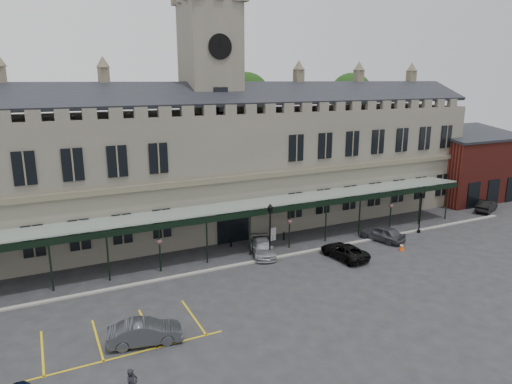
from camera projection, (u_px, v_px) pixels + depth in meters
name	position (u px, v px, depth m)	size (l,w,h in m)	color
ground	(291.00, 287.00, 34.07)	(140.00, 140.00, 0.00)	#262628
station_building	(213.00, 167.00, 46.37)	(60.00, 10.36, 17.30)	#5F5B4F
clock_tower	(211.00, 100.00, 44.85)	(5.60, 5.60, 24.80)	#5F5B4F
canopy	(249.00, 228.00, 39.99)	(50.00, 4.10, 4.30)	#8C9E93
brick_annex	(468.00, 166.00, 58.95)	(12.40, 8.36, 9.23)	#5D1B16
kerb	(259.00, 261.00, 38.85)	(60.00, 0.40, 0.12)	gray
parking_markings	(99.00, 344.00, 26.76)	(16.00, 6.00, 0.01)	gold
tree_behind_mid	(246.00, 98.00, 56.20)	(6.00, 6.00, 16.00)	#332314
tree_behind_right	(351.00, 96.00, 63.06)	(6.00, 6.00, 16.00)	#332314
lamp_post_mid	(270.00, 226.00, 38.70)	(0.47, 0.47, 4.98)	black
lamp_post_right	(421.00, 208.00, 45.57)	(0.42, 0.42, 4.42)	black
traffic_cone	(402.00, 247.00, 41.32)	(0.45, 0.45, 0.71)	#ED4407
sign_board	(273.00, 234.00, 43.75)	(0.74, 0.16, 1.27)	black
bollard_left	(231.00, 242.00, 42.19)	(0.17, 0.17, 0.94)	black
bollard_right	(284.00, 236.00, 43.99)	(0.15, 0.15, 0.82)	black
car_left_b	(145.00, 332.00, 26.67)	(1.50, 4.29, 1.41)	#3A3D42
car_taxi	(263.00, 248.00, 40.19)	(1.84, 4.52, 1.31)	#95989D
car_van	(344.00, 251.00, 39.46)	(2.14, 4.63, 1.29)	black
car_right_a	(382.00, 233.00, 43.76)	(1.75, 4.35, 1.48)	#3A3D42
car_right_b	(487.00, 206.00, 53.43)	(1.47, 4.23, 1.39)	black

